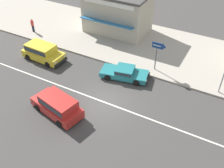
% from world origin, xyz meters
% --- Properties ---
extents(ground_plane, '(160.00, 160.00, 0.00)m').
position_xyz_m(ground_plane, '(0.00, 0.00, 0.00)').
color(ground_plane, '#423F3D').
extents(lane_centre_stripe, '(50.40, 0.14, 0.01)m').
position_xyz_m(lane_centre_stripe, '(0.00, 0.00, 0.00)').
color(lane_centre_stripe, silver).
rests_on(lane_centre_stripe, ground).
extents(kerb_strip, '(68.00, 10.00, 0.15)m').
position_xyz_m(kerb_strip, '(0.00, 10.05, 0.07)').
color(kerb_strip, '#ADA393').
rests_on(kerb_strip, ground).
extents(minivan_yellow_0, '(4.40, 2.15, 1.56)m').
position_xyz_m(minivan_yellow_0, '(-8.59, 2.72, 0.84)').
color(minivan_yellow_0, yellow).
rests_on(minivan_yellow_0, ground).
extents(sedan_teal_3, '(4.61, 2.58, 1.06)m').
position_xyz_m(sedan_teal_3, '(0.02, 3.81, 0.53)').
color(sedan_teal_3, teal).
rests_on(sedan_teal_3, ground).
extents(minivan_red_5, '(4.63, 2.68, 1.56)m').
position_xyz_m(minivan_red_5, '(-2.46, -2.76, 0.84)').
color(minivan_red_5, red).
rests_on(minivan_red_5, ground).
extents(arrow_signboard, '(1.30, 0.61, 2.87)m').
position_xyz_m(arrow_signboard, '(2.46, 6.16, 2.54)').
color(arrow_signboard, '#4C4C51').
rests_on(arrow_signboard, kerb_strip).
extents(pedestrian_near_clock, '(0.34, 0.34, 1.60)m').
position_xyz_m(pedestrian_near_clock, '(-13.29, 6.57, 1.08)').
color(pedestrian_near_clock, '#232838').
rests_on(pedestrian_near_clock, kerb_strip).
extents(shopfront_corner_warung, '(7.12, 5.31, 4.56)m').
position_xyz_m(shopfront_corner_warung, '(-4.80, 11.57, 2.44)').
color(shopfront_corner_warung, '#B2A893').
rests_on(shopfront_corner_warung, kerb_strip).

